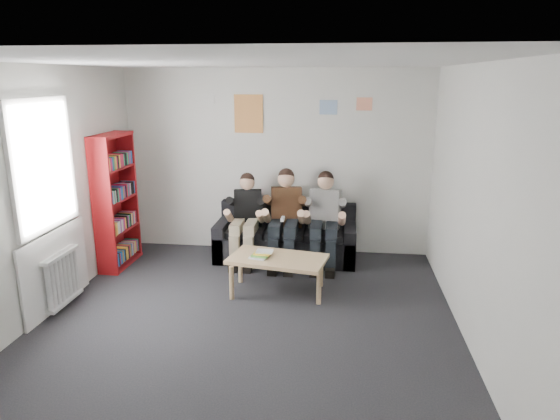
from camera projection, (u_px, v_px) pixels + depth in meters
name	position (u px, v px, depth m)	size (l,w,h in m)	color
room_shell	(243.00, 203.00, 4.96)	(5.00, 5.00, 5.00)	black
sofa	(286.00, 240.00, 7.25)	(1.99, 0.82, 0.77)	black
bookshelf	(117.00, 201.00, 6.83)	(0.28, 0.83, 1.84)	maroon
coffee_table	(278.00, 262.00, 6.03)	(1.15, 0.63, 0.46)	tan
game_cases	(261.00, 254.00, 6.02)	(0.26, 0.24, 0.06)	silver
person_left	(246.00, 219.00, 7.05)	(0.39, 0.84, 1.25)	black
person_middle	(285.00, 219.00, 6.97)	(0.43, 0.92, 1.33)	#492E18
person_right	(324.00, 221.00, 6.91)	(0.42, 0.89, 1.30)	silver
radiator	(63.00, 278.00, 5.67)	(0.10, 0.64, 0.60)	silver
window	(49.00, 221.00, 5.50)	(0.05, 1.30, 2.36)	white
poster_large	(249.00, 114.00, 7.22)	(0.42, 0.01, 0.55)	gold
poster_blue	(328.00, 107.00, 7.05)	(0.25, 0.01, 0.20)	#3D84D0
poster_pink	(364.00, 104.00, 6.98)	(0.22, 0.01, 0.18)	#E34692
poster_sign	(208.00, 99.00, 7.24)	(0.20, 0.01, 0.14)	silver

